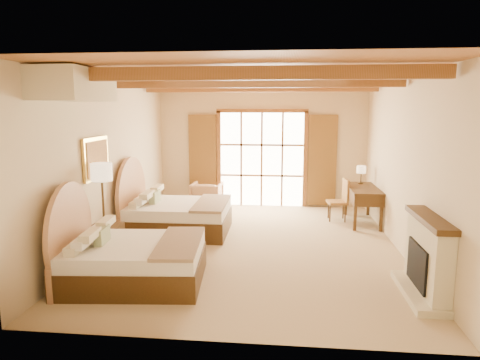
# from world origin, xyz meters

# --- Properties ---
(floor) EXTENTS (7.00, 7.00, 0.00)m
(floor) POSITION_xyz_m (0.00, 0.00, 0.00)
(floor) COLOR tan
(floor) RESTS_ON ground
(wall_back) EXTENTS (5.50, 0.00, 5.50)m
(wall_back) POSITION_xyz_m (0.00, 3.50, 1.60)
(wall_back) COLOR beige
(wall_back) RESTS_ON ground
(wall_left) EXTENTS (0.00, 7.00, 7.00)m
(wall_left) POSITION_xyz_m (-2.75, 0.00, 1.60)
(wall_left) COLOR beige
(wall_left) RESTS_ON ground
(wall_right) EXTENTS (0.00, 7.00, 7.00)m
(wall_right) POSITION_xyz_m (2.75, 0.00, 1.60)
(wall_right) COLOR beige
(wall_right) RESTS_ON ground
(ceiling) EXTENTS (7.00, 7.00, 0.00)m
(ceiling) POSITION_xyz_m (0.00, 0.00, 3.20)
(ceiling) COLOR #BA7B40
(ceiling) RESTS_ON ground
(ceiling_beams) EXTENTS (5.39, 4.60, 0.18)m
(ceiling_beams) POSITION_xyz_m (0.00, 0.00, 3.08)
(ceiling_beams) COLOR brown
(ceiling_beams) RESTS_ON ceiling
(french_doors) EXTENTS (3.95, 0.08, 2.60)m
(french_doors) POSITION_xyz_m (0.00, 3.44, 1.25)
(french_doors) COLOR white
(french_doors) RESTS_ON ground
(fireplace) EXTENTS (0.46, 1.40, 1.16)m
(fireplace) POSITION_xyz_m (2.60, -2.00, 0.51)
(fireplace) COLOR beige
(fireplace) RESTS_ON ground
(painting) EXTENTS (0.06, 0.95, 0.75)m
(painting) POSITION_xyz_m (-2.70, -0.75, 1.75)
(painting) COLOR gold
(painting) RESTS_ON wall_left
(canopy_valance) EXTENTS (0.70, 1.40, 0.45)m
(canopy_valance) POSITION_xyz_m (-2.40, -2.00, 2.95)
(canopy_valance) COLOR beige
(canopy_valance) RESTS_ON ceiling
(bed_near) EXTENTS (2.17, 1.71, 1.35)m
(bed_near) POSITION_xyz_m (-1.80, -1.94, 0.41)
(bed_near) COLOR #432C12
(bed_near) RESTS_ON floor
(bed_far) EXTENTS (2.14, 1.67, 1.40)m
(bed_far) POSITION_xyz_m (-1.78, 0.71, 0.42)
(bed_far) COLOR #432C12
(bed_far) RESTS_ON floor
(nightstand) EXTENTS (0.50, 0.50, 0.60)m
(nightstand) POSITION_xyz_m (-2.50, -0.97, 0.30)
(nightstand) COLOR #432C12
(nightstand) RESTS_ON floor
(floor_lamp) EXTENTS (0.36, 0.36, 1.70)m
(floor_lamp) POSITION_xyz_m (-2.50, -1.03, 1.45)
(floor_lamp) COLOR #3E2F18
(floor_lamp) RESTS_ON floor
(armchair) EXTENTS (0.79, 0.81, 0.71)m
(armchair) POSITION_xyz_m (-1.40, 2.88, 0.35)
(armchair) COLOR tan
(armchair) RESTS_ON floor
(ottoman) EXTENTS (0.58, 0.58, 0.38)m
(ottoman) POSITION_xyz_m (-1.10, 2.45, 0.19)
(ottoman) COLOR tan
(ottoman) RESTS_ON floor
(desk) EXTENTS (0.67, 1.54, 0.83)m
(desk) POSITION_xyz_m (2.42, 1.93, 0.44)
(desk) COLOR #432C12
(desk) RESTS_ON floor
(desk_chair) EXTENTS (0.49, 0.49, 0.99)m
(desk_chair) POSITION_xyz_m (1.88, 2.06, 0.31)
(desk_chair) COLOR olive
(desk_chair) RESTS_ON floor
(desk_lamp) EXTENTS (0.22, 0.22, 0.43)m
(desk_lamp) POSITION_xyz_m (2.44, 2.41, 1.15)
(desk_lamp) COLOR #3E2F18
(desk_lamp) RESTS_ON desk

